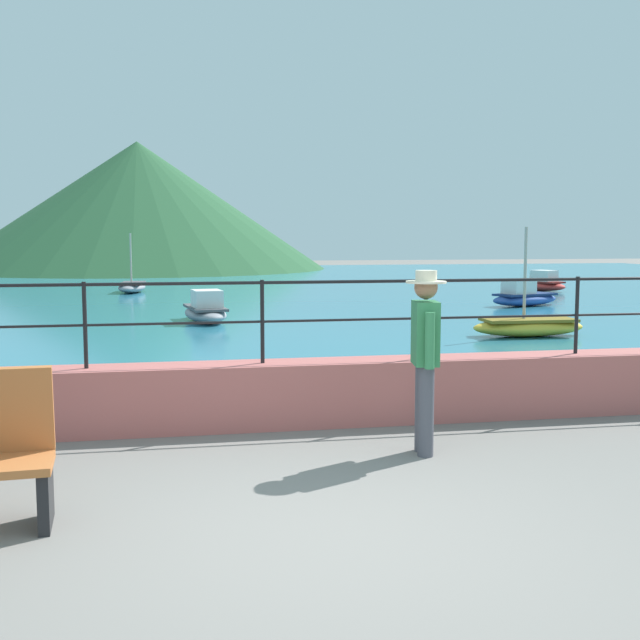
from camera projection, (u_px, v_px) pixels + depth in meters
The scene contains 12 objects.
ground_plane at pixel (318, 535), 5.48m from camera, with size 120.00×120.00×0.00m, color slate.
promenade_wall at pixel (263, 395), 8.57m from camera, with size 20.00×0.56×0.70m, color #BC605B.
railing at pixel (262, 305), 8.47m from camera, with size 18.44×0.04×0.90m.
lake_water at pixel (194, 288), 30.71m from camera, with size 64.00×44.32×0.06m, color teal.
hill_main at pixel (138, 206), 47.86m from camera, with size 22.83×22.83×7.73m, color #285633.
person_walking at pixel (425, 352), 7.43m from camera, with size 0.38×0.56×1.75m.
bollard at pixel (32, 436), 7.02m from camera, with size 0.24×0.24×0.59m, color #4C4C51.
boat_0 at pixel (132, 287), 28.10m from camera, with size 1.13×2.38×2.10m.
boat_1 at pixel (524, 297), 22.66m from camera, with size 2.47×1.61×0.76m.
boat_2 at pixel (528, 326), 15.82m from camera, with size 2.32×0.96×2.19m.
boat_5 at pixel (539, 284), 28.89m from camera, with size 1.82×2.46×0.76m.
boat_6 at pixel (206, 310), 18.48m from camera, with size 1.19×2.40×0.76m.
Camera 1 is at (-0.99, -5.20, 2.07)m, focal length 44.29 mm.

